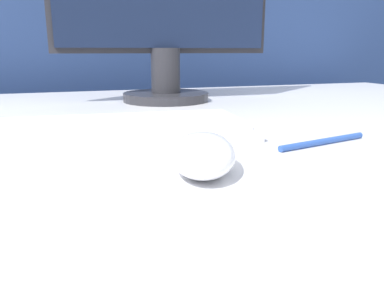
% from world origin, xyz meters
% --- Properties ---
extents(partition_panel, '(5.00, 0.03, 1.10)m').
position_xyz_m(partition_panel, '(0.00, 0.68, 0.55)').
color(partition_panel, navy).
rests_on(partition_panel, ground_plane).
extents(computer_mouse_near, '(0.10, 0.13, 0.04)m').
position_xyz_m(computer_mouse_near, '(0.05, -0.28, 0.74)').
color(computer_mouse_near, white).
rests_on(computer_mouse_near, desk).
extents(keyboard, '(0.44, 0.18, 0.02)m').
position_xyz_m(keyboard, '(-0.04, -0.10, 0.73)').
color(keyboard, silver).
rests_on(keyboard, desk).
extents(pen, '(0.14, 0.04, 0.01)m').
position_xyz_m(pen, '(0.23, -0.22, 0.73)').
color(pen, '#284C9E').
rests_on(pen, desk).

